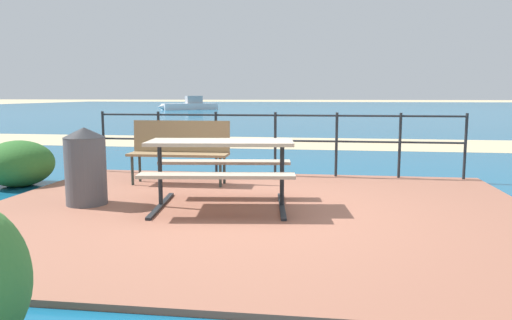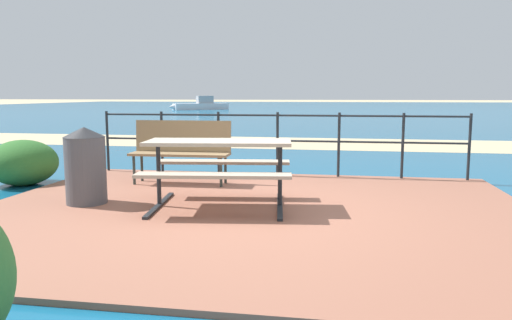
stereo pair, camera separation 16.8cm
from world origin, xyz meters
TOP-DOWN VIEW (x-y plane):
  - ground_plane at (0.00, 0.00)m, footprint 240.00×240.00m
  - patio_paving at (0.00, 0.00)m, footprint 6.40×5.20m
  - sea_water at (0.00, 40.00)m, footprint 90.00×90.00m
  - beach_strip at (0.00, 8.29)m, footprint 54.04×4.01m
  - picnic_table at (-0.40, 0.11)m, footprint 1.80×1.48m
  - park_bench at (-1.32, 1.53)m, footprint 1.46×0.43m
  - railing_fence at (0.00, 2.46)m, footprint 5.94×0.04m
  - trash_bin at (-2.03, 0.03)m, footprint 0.49×0.49m
  - shrub_left at (-3.73, 1.26)m, footprint 1.02×1.02m
  - boat_near at (-11.14, 37.10)m, footprint 4.81×4.13m

SIDE VIEW (x-z plane):
  - ground_plane at x=0.00m, z-range 0.00..0.00m
  - sea_water at x=0.00m, z-range 0.00..0.01m
  - beach_strip at x=0.00m, z-range 0.00..0.01m
  - patio_paving at x=0.00m, z-range 0.00..0.06m
  - shrub_left at x=-3.73m, z-range 0.00..0.69m
  - boat_near at x=-11.14m, z-range -0.22..1.02m
  - trash_bin at x=-2.03m, z-range 0.06..0.99m
  - park_bench at x=-1.32m, z-range 0.14..1.07m
  - picnic_table at x=-0.40m, z-range 0.26..1.04m
  - railing_fence at x=0.00m, z-range 0.18..1.20m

